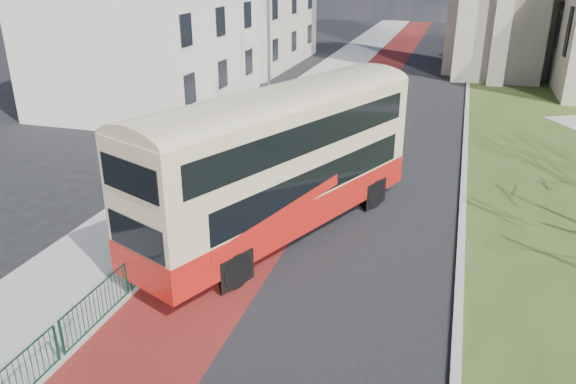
% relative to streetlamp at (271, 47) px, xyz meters
% --- Properties ---
extents(ground, '(160.00, 160.00, 0.00)m').
position_rel_streetlamp_xyz_m(ground, '(4.35, -18.00, -4.59)').
color(ground, black).
rests_on(ground, ground).
extents(road_carriageway, '(9.00, 120.00, 0.01)m').
position_rel_streetlamp_xyz_m(road_carriageway, '(5.85, 2.00, -4.59)').
color(road_carriageway, black).
rests_on(road_carriageway, ground).
extents(bus_lane, '(3.40, 120.00, 0.01)m').
position_rel_streetlamp_xyz_m(bus_lane, '(3.15, 2.00, -4.59)').
color(bus_lane, '#591414').
rests_on(bus_lane, ground).
extents(pavement_west, '(4.00, 120.00, 0.12)m').
position_rel_streetlamp_xyz_m(pavement_west, '(-0.65, 2.00, -4.53)').
color(pavement_west, gray).
rests_on(pavement_west, ground).
extents(kerb_west, '(0.25, 120.00, 0.13)m').
position_rel_streetlamp_xyz_m(kerb_west, '(1.35, 2.00, -4.53)').
color(kerb_west, '#999993').
rests_on(kerb_west, ground).
extents(kerb_east, '(0.25, 80.00, 0.13)m').
position_rel_streetlamp_xyz_m(kerb_east, '(10.45, 4.00, -4.53)').
color(kerb_east, '#999993').
rests_on(kerb_east, ground).
extents(pedestrian_railing, '(0.07, 24.00, 1.12)m').
position_rel_streetlamp_xyz_m(pedestrian_railing, '(1.40, -14.00, -4.04)').
color(pedestrian_railing, '#0D3B24').
rests_on(pedestrian_railing, ground).
extents(street_block_near, '(10.30, 14.30, 13.00)m').
position_rel_streetlamp_xyz_m(street_block_near, '(-9.65, 4.00, 1.92)').
color(street_block_near, silver).
rests_on(street_block_near, ground).
extents(streetlamp, '(2.13, 0.18, 8.00)m').
position_rel_streetlamp_xyz_m(streetlamp, '(0.00, 0.00, 0.00)').
color(streetlamp, gray).
rests_on(streetlamp, pavement_west).
extents(bus, '(7.16, 11.93, 4.94)m').
position_rel_streetlamp_xyz_m(bus, '(4.37, -12.02, -1.78)').
color(bus, '#A7150F').
rests_on(bus, ground).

